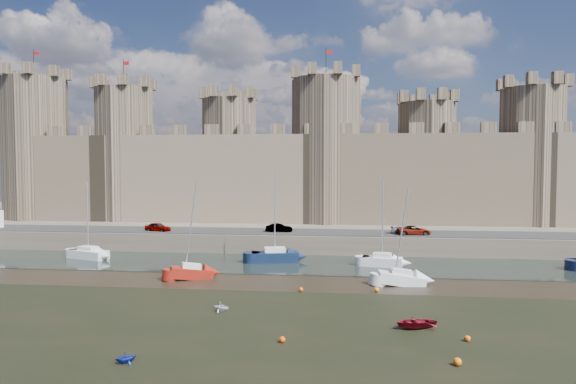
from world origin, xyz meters
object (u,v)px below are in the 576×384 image
object	(u,v)px
car_0	(158,227)
sailboat_5	(401,278)
sailboat_2	(382,260)
sailboat_4	(192,272)
car_3	(414,231)
car_1	(279,228)
sailboat_0	(88,253)
sailboat_1	(275,255)
dinghy_1	(126,357)
car_2	(405,230)

from	to	relation	value
car_0	sailboat_5	distance (m)	36.01
sailboat_2	sailboat_4	world-z (taller)	sailboat_4
car_3	sailboat_2	bearing A→B (deg)	145.00
sailboat_2	sailboat_5	size ratio (longest dim) A/B	1.01
car_1	sailboat_2	size ratio (longest dim) A/B	0.37
car_0	sailboat_0	world-z (taller)	sailboat_0
car_1	sailboat_1	xyz separation A→B (m)	(0.61, -8.63, -2.24)
sailboat_1	sailboat_4	bearing A→B (deg)	-139.36
sailboat_4	car_3	bearing A→B (deg)	10.58
car_1	sailboat_2	xyz separation A→B (m)	(13.22, -9.96, -2.31)
car_1	dinghy_1	world-z (taller)	car_1
sailboat_0	dinghy_1	distance (m)	36.92
sailboat_4	sailboat_1	bearing A→B (deg)	28.16
car_1	car_2	xyz separation A→B (m)	(16.92, -0.15, -0.06)
car_1	sailboat_1	bearing A→B (deg)	-178.46
car_2	sailboat_2	size ratio (longest dim) A/B	0.38
car_2	sailboat_1	size ratio (longest dim) A/B	0.34
sailboat_5	dinghy_1	distance (m)	28.60
car_2	sailboat_4	size ratio (longest dim) A/B	0.37
car_1	sailboat_0	xyz separation A→B (m)	(-22.80, -8.91, -2.34)
sailboat_1	car_0	bearing A→B (deg)	144.02
dinghy_1	sailboat_2	bearing A→B (deg)	-74.63
car_1	sailboat_5	world-z (taller)	sailboat_5
car_2	sailboat_5	xyz separation A→B (m)	(-2.46, -18.55, -2.33)
sailboat_1	dinghy_1	world-z (taller)	sailboat_1
sailboat_2	sailboat_4	bearing A→B (deg)	-147.11
sailboat_1	sailboat_4	xyz separation A→B (m)	(-7.33, -9.67, -0.12)
sailboat_0	sailboat_5	bearing A→B (deg)	3.56
car_3	sailboat_4	world-z (taller)	sailboat_4
car_0	car_2	distance (m)	33.72
sailboat_4	car_0	bearing A→B (deg)	95.46
car_0	car_3	world-z (taller)	car_0
sailboat_1	sailboat_5	distance (m)	17.13
car_3	sailboat_5	size ratio (longest dim) A/B	0.45
car_0	sailboat_1	distance (m)	19.14
car_3	sailboat_5	world-z (taller)	sailboat_5
car_1	car_2	world-z (taller)	car_1
car_3	car_2	bearing A→B (deg)	49.92
car_0	dinghy_1	size ratio (longest dim) A/B	2.90
car_0	sailboat_2	size ratio (longest dim) A/B	0.38
sailboat_4	dinghy_1	world-z (taller)	sailboat_4
sailboat_2	dinghy_1	size ratio (longest dim) A/B	7.71
sailboat_1	sailboat_4	world-z (taller)	sailboat_1
sailboat_2	sailboat_4	distance (m)	21.62
car_2	sailboat_0	bearing A→B (deg)	109.60
car_3	sailboat_2	distance (m)	10.55
sailboat_1	sailboat_0	bearing A→B (deg)	168.50
car_3	dinghy_1	world-z (taller)	car_3
car_0	car_3	xyz separation A→B (m)	(34.77, 0.13, -0.02)
sailboat_0	dinghy_1	size ratio (longest dim) A/B	7.50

